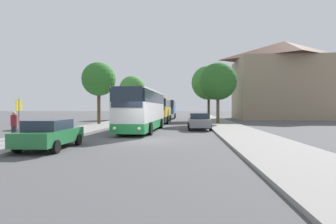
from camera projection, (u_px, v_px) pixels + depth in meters
name	position (u px, v px, depth m)	size (l,w,h in m)	color
ground_plane	(144.00, 141.00, 16.55)	(300.00, 300.00, 0.00)	#4C4C4F
sidewalk_left	(38.00, 139.00, 17.07)	(4.00, 120.00, 0.15)	gray
sidewalk_right	(257.00, 141.00, 16.02)	(4.00, 120.00, 0.15)	gray
building_right_background	(284.00, 80.00, 48.26)	(17.19, 11.18, 14.38)	gray
bus_front	(143.00, 110.00, 23.22)	(2.94, 11.16, 3.57)	#238942
bus_middle	(160.00, 110.00, 36.94)	(2.82, 11.44, 3.29)	#2D2D2D
bus_rear	(168.00, 109.00, 51.51)	(3.00, 11.43, 3.50)	silver
parked_car_left_curb	(50.00, 134.00, 13.18)	(2.15, 4.43, 1.48)	#236B38
parked_car_right_near	(199.00, 121.00, 24.85)	(2.16, 4.26, 1.57)	slate
bus_stop_sign	(19.00, 116.00, 14.06)	(0.08, 0.45, 2.41)	gray
pedestrian_waiting_far	(14.00, 125.00, 15.76)	(0.36, 0.36, 1.72)	#23232D
tree_left_near	(99.00, 79.00, 31.96)	(4.10, 4.10, 7.50)	#513D23
tree_left_far	(132.00, 89.00, 47.68)	(4.73, 4.73, 7.77)	#47331E
tree_right_near	(209.00, 83.00, 43.13)	(5.66, 5.66, 8.91)	#47331E
tree_right_mid	(218.00, 82.00, 33.62)	(4.80, 4.80, 7.74)	brown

